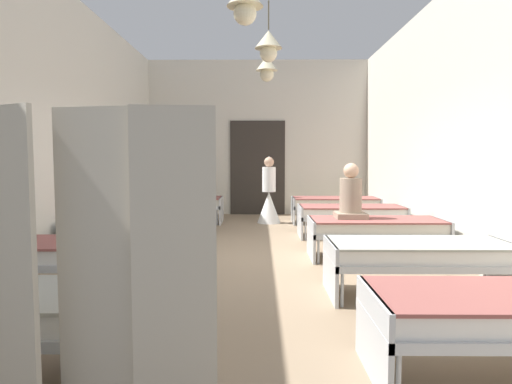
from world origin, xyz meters
name	(u,v)px	position (x,y,z in m)	size (l,w,h in m)	color
ground_plane	(256,261)	(0.00, 0.00, -0.05)	(6.17, 10.79, 0.10)	#8C755B
room_shell	(256,126)	(0.00, 1.20, 1.98)	(5.97, 10.39, 3.93)	beige
bed_left_row_1	(89,254)	(-1.73, -1.76, 0.44)	(1.90, 0.84, 0.57)	#B7BCC1
bed_right_row_1	(420,255)	(1.73, -1.76, 0.44)	(1.90, 0.84, 0.57)	#B7BCC1
bed_left_row_2	(136,228)	(-1.73, 0.00, 0.44)	(1.90, 0.84, 0.57)	#B7BCC1
bed_right_row_2	(376,228)	(1.73, 0.00, 0.44)	(1.90, 0.84, 0.57)	#B7BCC1
bed_left_row_3	(162,213)	(-1.73, 1.76, 0.44)	(1.90, 0.84, 0.57)	#B7BCC1
bed_right_row_3	(351,213)	(1.73, 1.76, 0.44)	(1.90, 0.84, 0.57)	#B7BCC1
bed_left_row_4	(180,203)	(-1.73, 3.52, 0.44)	(1.90, 0.84, 0.57)	#B7BCC1
bed_right_row_4	(335,203)	(1.73, 3.52, 0.44)	(1.90, 0.84, 0.57)	#B7BCC1
nurse_near_aisle	(269,199)	(0.26, 3.52, 0.53)	(0.52, 0.52, 1.49)	white
patient_seated_primary	(351,198)	(1.38, 0.09, 0.87)	(0.44, 0.44, 0.80)	gray
privacy_screen	(93,275)	(-0.78, -4.14, 0.85)	(1.24, 0.22, 1.70)	#BCB29E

